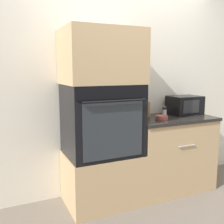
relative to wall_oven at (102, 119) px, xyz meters
name	(u,v)px	position (x,y,z in m)	size (l,w,h in m)	color
ground_plane	(147,207)	(0.40, -0.30, -0.94)	(12.00, 12.00, 0.00)	#6B6056
wall_back	(122,88)	(0.40, 0.33, 0.31)	(8.00, 0.05, 2.50)	silver
oven_cabinet_base	(102,178)	(0.00, 0.00, -0.66)	(0.79, 0.60, 0.56)	tan
wall_oven	(102,119)	(0.00, 0.00, 0.00)	(0.77, 0.64, 0.75)	black
oven_cabinet_upper	(102,57)	(0.00, 0.00, 0.65)	(0.79, 0.60, 0.56)	tan
counter_unit	(169,153)	(0.90, 0.00, -0.49)	(1.02, 0.63, 0.90)	tan
microwave	(185,105)	(1.18, 0.09, 0.08)	(0.40, 0.30, 0.23)	black
knife_block	(143,109)	(0.62, 0.19, 0.05)	(0.11, 0.16, 0.22)	olive
bowl	(162,117)	(0.71, -0.08, -0.02)	(0.14, 0.14, 0.04)	#B24C42
condiment_jar_near	(164,112)	(0.84, 0.05, 0.02)	(0.05, 0.05, 0.11)	silver
condiment_jar_mid	(142,114)	(0.52, 0.03, 0.02)	(0.06, 0.06, 0.11)	silver
condiment_jar_far	(164,111)	(0.89, 0.13, 0.01)	(0.06, 0.06, 0.11)	brown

